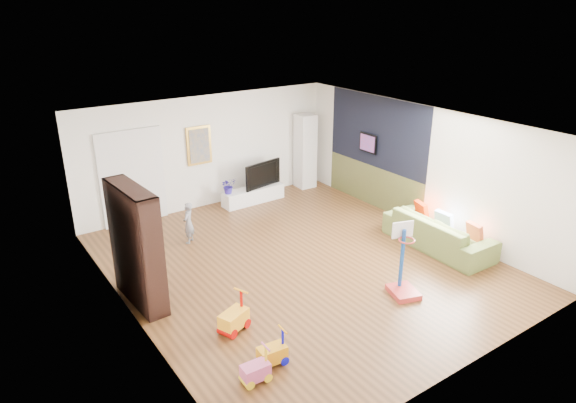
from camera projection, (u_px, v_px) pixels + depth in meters
floor at (300, 263)px, 9.94m from camera, size 6.50×7.50×0.00m
ceiling at (301, 126)px, 8.94m from camera, size 6.50×7.50×0.00m
wall_back at (208, 152)px, 12.30m from camera, size 6.50×0.00×2.70m
wall_front at (472, 285)px, 6.58m from camera, size 6.50×0.00×2.70m
wall_left at (126, 243)px, 7.71m from camera, size 0.00×7.50×2.70m
wall_right at (421, 167)px, 11.17m from camera, size 0.00×7.50×2.70m
navy_accent at (377, 132)px, 12.04m from camera, size 0.01×3.20×1.70m
olive_wainscot at (373, 186)px, 12.54m from camera, size 0.01×3.20×1.00m
doorway at (133, 179)px, 11.37m from camera, size 1.45×0.06×2.10m
painting_back at (199, 145)px, 12.06m from camera, size 0.62×0.06×0.92m
artwork_right at (368, 143)px, 12.27m from camera, size 0.04×0.56×0.46m
media_console at (253, 195)px, 12.84m from camera, size 1.63×0.45×0.38m
tall_cabinet at (305, 151)px, 13.64m from camera, size 0.48×0.48×1.98m
bookshelf at (136, 246)px, 8.32m from camera, size 0.45×1.42×2.05m
sofa at (438, 232)px, 10.44m from camera, size 0.97×2.35×0.68m
basketball_hoop at (406, 261)px, 8.64m from camera, size 0.59×0.65×1.30m
ride_on_yellow at (233, 313)px, 7.80m from camera, size 0.54×0.44×0.62m
ride_on_orange at (272, 348)px, 7.09m from camera, size 0.42×0.28×0.53m
ride_on_pink at (255, 366)px, 6.77m from camera, size 0.39×0.25×0.50m
child at (188, 223)px, 10.62m from camera, size 0.38×0.38×0.89m
tv at (260, 174)px, 12.80m from camera, size 1.13×0.36×0.64m
vase_plant at (228, 186)px, 12.35m from camera, size 0.36×0.31×0.39m
pillow_left at (475, 232)px, 9.99m from camera, size 0.15×0.37×0.36m
pillow_center at (444, 221)px, 10.49m from camera, size 0.11×0.40×0.40m
pillow_right at (422, 211)px, 11.00m from camera, size 0.20×0.40×0.38m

